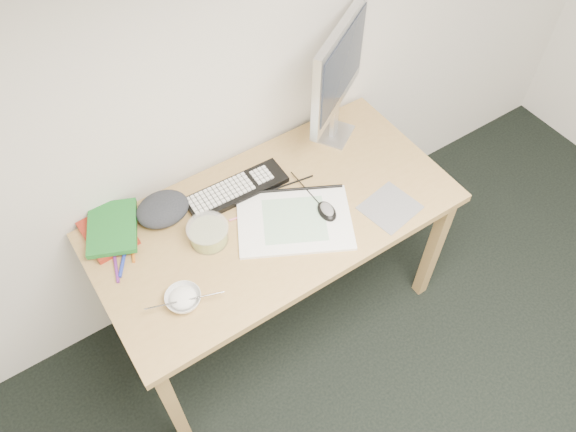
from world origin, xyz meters
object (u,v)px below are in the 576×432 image
object	(u,v)px
keyboard	(237,190)
rice_bowl	(183,299)
monitor	(339,70)
desk	(275,227)
sketchpad	(294,221)

from	to	relation	value
keyboard	rice_bowl	bearing A→B (deg)	-139.30
keyboard	rice_bowl	distance (m)	0.51
keyboard	monitor	world-z (taller)	monitor
desk	sketchpad	size ratio (longest dim) A/B	3.27
desk	rice_bowl	bearing A→B (deg)	-162.11
rice_bowl	desk	bearing A→B (deg)	17.89
desk	sketchpad	distance (m)	0.12
sketchpad	rice_bowl	bearing A→B (deg)	-143.50
keyboard	monitor	bearing A→B (deg)	7.44
monitor	rice_bowl	world-z (taller)	monitor
sketchpad	keyboard	xyz separation A→B (m)	(-0.11, 0.25, 0.01)
desk	sketchpad	bearing A→B (deg)	-58.86
keyboard	sketchpad	bearing A→B (deg)	-65.10
monitor	rice_bowl	bearing A→B (deg)	170.76
monitor	rice_bowl	distance (m)	1.04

